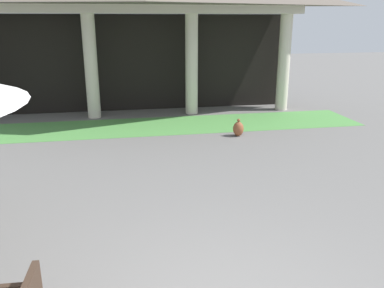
{
  "coord_description": "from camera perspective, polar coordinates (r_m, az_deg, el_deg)",
  "views": [
    {
      "loc": [
        -0.75,
        -2.87,
        2.81
      ],
      "look_at": [
        0.22,
        2.3,
        1.17
      ],
      "focal_mm": 37.39,
      "sensor_mm": 36.0,
      "label": 1
    }
  ],
  "objects": [
    {
      "name": "lawn_strip",
      "position": [
        11.05,
        -6.33,
        2.53
      ],
      "size": [
        11.89,
        2.0,
        0.01
      ],
      "primitive_type": "cube",
      "color": "#519347",
      "rests_on": "ground"
    },
    {
      "name": "terracotta_urn",
      "position": [
        10.1,
        6.62,
        2.18
      ],
      "size": [
        0.27,
        0.27,
        0.44
      ],
      "color": "brown",
      "rests_on": "ground"
    }
  ]
}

